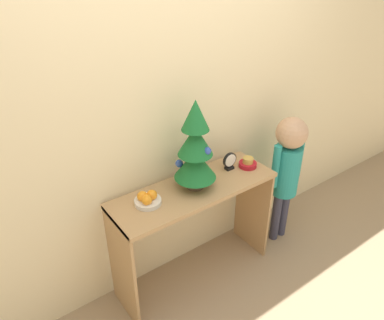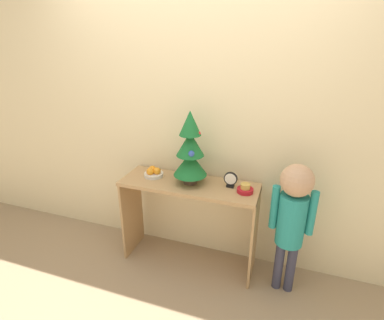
{
  "view_description": "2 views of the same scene",
  "coord_description": "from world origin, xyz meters",
  "px_view_note": "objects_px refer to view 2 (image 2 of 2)",
  "views": [
    {
      "loc": [
        -1.2,
        -1.43,
        2.17
      ],
      "look_at": [
        0.0,
        0.23,
        0.98
      ],
      "focal_mm": 35.0,
      "sensor_mm": 36.0,
      "label": 1
    },
    {
      "loc": [
        0.74,
        -1.89,
        1.9
      ],
      "look_at": [
        0.02,
        0.21,
        0.99
      ],
      "focal_mm": 28.0,
      "sensor_mm": 36.0,
      "label": 2
    }
  ],
  "objects_px": {
    "desk_clock": "(231,180)",
    "child_figure": "(293,212)",
    "singing_bowl": "(245,189)",
    "mini_tree": "(190,150)",
    "fruit_bowl": "(153,173)"
  },
  "relations": [
    {
      "from": "mini_tree",
      "to": "desk_clock",
      "type": "relative_size",
      "value": 4.71
    },
    {
      "from": "fruit_bowl",
      "to": "singing_bowl",
      "type": "distance_m",
      "value": 0.8
    },
    {
      "from": "mini_tree",
      "to": "desk_clock",
      "type": "distance_m",
      "value": 0.4
    },
    {
      "from": "mini_tree",
      "to": "fruit_bowl",
      "type": "relative_size",
      "value": 3.64
    },
    {
      "from": "fruit_bowl",
      "to": "singing_bowl",
      "type": "height_order",
      "value": "fruit_bowl"
    },
    {
      "from": "desk_clock",
      "to": "fruit_bowl",
      "type": "bearing_deg",
      "value": -178.79
    },
    {
      "from": "mini_tree",
      "to": "child_figure",
      "type": "distance_m",
      "value": 0.9
    },
    {
      "from": "child_figure",
      "to": "singing_bowl",
      "type": "bearing_deg",
      "value": 170.32
    },
    {
      "from": "desk_clock",
      "to": "child_figure",
      "type": "xyz_separation_m",
      "value": [
        0.49,
        -0.11,
        -0.13
      ]
    },
    {
      "from": "fruit_bowl",
      "to": "child_figure",
      "type": "distance_m",
      "value": 1.17
    },
    {
      "from": "fruit_bowl",
      "to": "child_figure",
      "type": "relative_size",
      "value": 0.15
    },
    {
      "from": "desk_clock",
      "to": "child_figure",
      "type": "height_order",
      "value": "child_figure"
    },
    {
      "from": "mini_tree",
      "to": "singing_bowl",
      "type": "distance_m",
      "value": 0.53
    },
    {
      "from": "desk_clock",
      "to": "child_figure",
      "type": "distance_m",
      "value": 0.52
    },
    {
      "from": "fruit_bowl",
      "to": "singing_bowl",
      "type": "relative_size",
      "value": 1.31
    }
  ]
}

